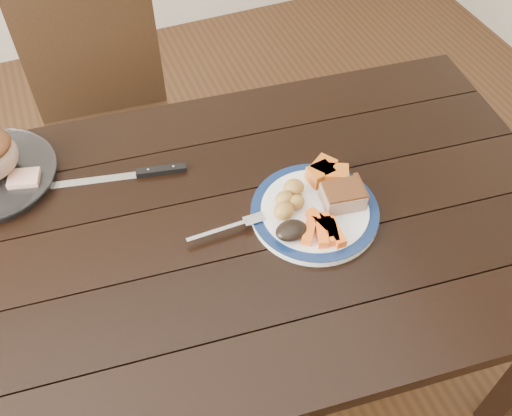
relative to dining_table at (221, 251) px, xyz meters
name	(u,v)px	position (x,y,z in m)	size (l,w,h in m)	color
ground	(231,371)	(0.00, 0.00, -0.66)	(4.00, 4.00, 0.00)	#472B16
dining_table	(221,251)	(0.00, 0.00, 0.00)	(1.68, 1.06, 0.75)	black
chair_far	(107,117)	(-0.14, 0.74, -0.13)	(0.45, 0.46, 0.93)	black
dinner_plate	(315,212)	(0.21, -0.05, 0.10)	(0.29, 0.29, 0.02)	white
plate_rim	(315,210)	(0.21, -0.05, 0.11)	(0.29, 0.29, 0.02)	#0E1F47
pork_slice	(343,196)	(0.28, -0.05, 0.13)	(0.09, 0.07, 0.04)	tan
roasted_potatoes	(289,199)	(0.16, -0.01, 0.13)	(0.10, 0.10, 0.04)	gold
carrot_batons	(324,229)	(0.20, -0.11, 0.12)	(0.09, 0.11, 0.02)	#FF5F15
pumpkin_wedges	(327,173)	(0.27, 0.03, 0.13)	(0.10, 0.10, 0.04)	orange
dark_mushroom	(291,230)	(0.13, -0.10, 0.13)	(0.07, 0.05, 0.03)	black
fork	(232,227)	(0.02, -0.03, 0.11)	(0.18, 0.03, 0.00)	silver
cut_slice	(24,179)	(-0.38, 0.28, 0.12)	(0.07, 0.06, 0.02)	tan
carving_knife	(145,173)	(-0.11, 0.22, 0.10)	(0.32, 0.09, 0.01)	silver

